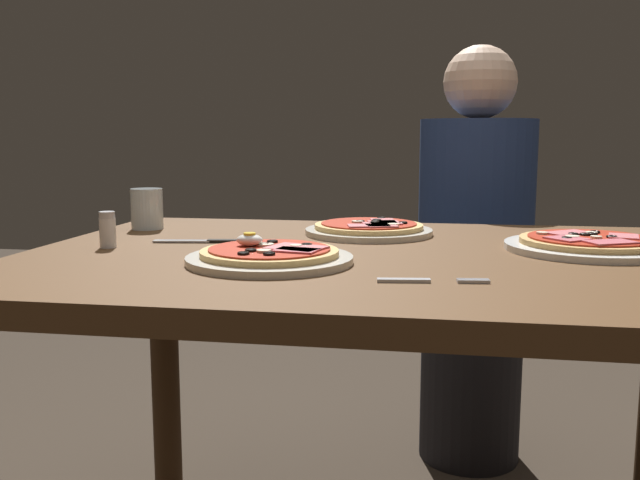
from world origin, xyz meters
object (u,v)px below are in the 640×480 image
Objects in this scene: pizza_foreground at (270,256)px; salt_shaker at (108,230)px; pizza_across_right at (369,229)px; pizza_across_left at (590,244)px; diner_person at (474,269)px; dining_table at (385,310)px; fork at (424,281)px; knife at (211,241)px; water_glass_near at (147,211)px.

pizza_foreground is 4.05× the size of salt_shaker.
salt_shaker is at bearing -151.13° from pizza_across_right.
pizza_across_left is 0.25× the size of diner_person.
salt_shaker is at bearing 48.87° from diner_person.
diner_person is (0.37, 0.91, -0.18)m from pizza_foreground.
dining_table is 0.26m from pizza_across_right.
fork is 0.51m from knife.
fork is at bearing -36.28° from knife.
water_glass_near reaches higher than pizza_across_right.
knife is at bearing 169.71° from dining_table.
salt_shaker reaches higher than fork.
knife is 2.92× the size of salt_shaker.
fork is at bearing -23.64° from pizza_foreground.
diner_person is (0.19, 0.78, -0.07)m from dining_table.
salt_shaker is 1.09m from diner_person.
pizza_foreground reaches higher than pizza_across_right.
pizza_across_left reaches higher than fork.
water_glass_near is at bearing 179.16° from pizza_across_right.
pizza_across_left is at bearing 103.51° from diner_person.
salt_shaker is at bearing -176.88° from dining_table.
pizza_foreground is at bearing 156.36° from fork.
salt_shaker is (-0.87, -0.11, 0.02)m from pizza_across_left.
pizza_foreground is 1.72× the size of fork.
pizza_foreground is at bearing -49.83° from knife.
water_glass_near is at bearing 140.15° from knife.
diner_person reaches higher than dining_table.
dining_table is at bearing -10.29° from knife.
water_glass_near is at bearing 142.51° from fork.
pizza_foreground is 0.38m from pizza_across_right.
pizza_foreground is at bearing -17.51° from salt_shaker.
pizza_foreground is 0.27m from fork.
fork is (0.25, -0.11, -0.01)m from pizza_foreground.
knife is (0.20, -0.17, -0.04)m from water_glass_near.
pizza_across_right is at bearing 104.91° from fork.
water_glass_near is 1.34× the size of salt_shaker.
pizza_foreground is 0.91× the size of pizza_across_left.
dining_table is 4.27× the size of pizza_across_left.
pizza_across_left is at bearing 2.01° from knife.
dining_table is 0.53m from salt_shaker.
pizza_across_right is at bearing 161.51° from pizza_across_left.
pizza_across_right is at bearing 70.59° from pizza_foreground.
knife is at bearing 28.31° from salt_shaker.
pizza_foreground is 1.39× the size of knife.
dining_table is 6.54× the size of knife.
knife is at bearing -177.99° from pizza_across_left.
pizza_across_left is (0.54, 0.22, -0.00)m from pizza_foreground.
knife is 0.17× the size of diner_person.
fork is 0.81× the size of knife.
water_glass_near is (-0.91, 0.15, 0.03)m from pizza_across_left.
salt_shaker is (-0.17, -0.09, 0.03)m from knife.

